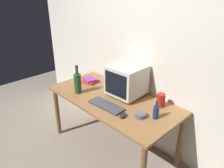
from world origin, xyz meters
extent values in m
plane|color=gray|center=(0.00, 0.00, 0.00)|extent=(6.00, 6.00, 0.00)
cube|color=silver|center=(0.00, 0.44, 1.25)|extent=(4.00, 0.08, 2.50)
cube|color=olive|center=(0.00, 0.00, 0.72)|extent=(1.61, 0.77, 0.03)
cylinder|color=brown|center=(-0.75, -0.32, 0.35)|extent=(0.06, 0.06, 0.70)
cylinder|color=brown|center=(-0.75, 0.32, 0.35)|extent=(0.06, 0.06, 0.70)
cylinder|color=brown|center=(0.75, 0.32, 0.35)|extent=(0.06, 0.06, 0.70)
cube|color=beige|center=(0.06, 0.18, 0.75)|extent=(0.29, 0.25, 0.03)
cube|color=beige|center=(0.06, 0.18, 0.93)|extent=(0.40, 0.40, 0.34)
cube|color=black|center=(0.07, -0.01, 0.93)|extent=(0.31, 0.02, 0.27)
cube|color=#3F3F47|center=(0.10, -0.18, 0.75)|extent=(0.43, 0.17, 0.02)
ellipsoid|color=black|center=(0.36, -0.20, 0.75)|extent=(0.09, 0.11, 0.04)
cylinder|color=#1E4C23|center=(-0.39, -0.20, 0.86)|extent=(0.09, 0.09, 0.24)
cylinder|color=#1E4C23|center=(-0.39, -0.20, 1.02)|extent=(0.03, 0.03, 0.09)
sphere|color=#262626|center=(-0.39, -0.20, 1.07)|extent=(0.04, 0.04, 0.04)
cylinder|color=navy|center=(0.60, 0.02, 0.80)|extent=(0.06, 0.06, 0.13)
cylinder|color=navy|center=(0.60, 0.02, 0.89)|extent=(0.02, 0.02, 0.05)
sphere|color=#262626|center=(0.60, 0.02, 0.92)|extent=(0.02, 0.02, 0.02)
cube|color=red|center=(-0.53, 0.10, 0.75)|extent=(0.22, 0.20, 0.04)
cube|color=#843893|center=(-0.53, 0.09, 0.78)|extent=(0.20, 0.16, 0.03)
cylinder|color=#3370B2|center=(-0.30, 0.21, 0.78)|extent=(0.08, 0.08, 0.09)
torus|color=#3370B2|center=(-0.25, 0.21, 0.78)|extent=(0.06, 0.01, 0.06)
cylinder|color=#595B66|center=(0.48, -0.07, 0.76)|extent=(0.12, 0.12, 0.04)
cylinder|color=#A51E19|center=(0.50, 0.25, 0.81)|extent=(0.09, 0.09, 0.15)
camera|label=1|loc=(1.61, -1.56, 1.94)|focal=35.02mm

